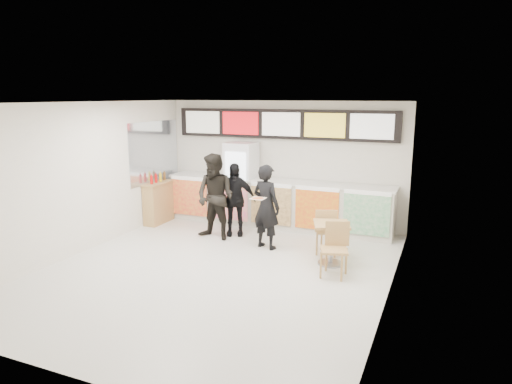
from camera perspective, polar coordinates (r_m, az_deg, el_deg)
The scene contains 15 objects.
floor at distance 8.45m, azimuth -4.89°, elevation -9.72°, with size 7.00×7.00×0.00m, color beige.
ceiling at distance 7.85m, azimuth -5.29°, elevation 11.07°, with size 7.00×7.00×0.00m, color white.
wall_back at distance 11.18m, azimuth 3.33°, elevation 3.64°, with size 6.00×6.00×0.00m, color silver.
wall_left at distance 9.77m, azimuth -20.85°, elevation 1.65°, with size 7.00×7.00×0.00m, color silver.
wall_right at distance 7.15m, azimuth 16.70°, elevation -1.61°, with size 7.00×7.00×0.00m, color silver.
service_counter at distance 10.98m, azimuth 2.56°, elevation -1.44°, with size 5.56×0.77×1.14m.
menu_board at distance 11.00m, azimuth 3.24°, elevation 8.48°, with size 5.50×0.14×0.70m.
drinks_fridge at distance 11.26m, azimuth -1.86°, elevation 1.13°, with size 0.70×0.67×2.00m.
mirror_panel at distance 11.60m, azimuth -12.56°, elevation 4.92°, with size 0.01×2.00×1.50m, color #B2B7BF.
customer_main at distance 9.36m, azimuth 1.29°, elevation -1.85°, with size 0.64×0.42×1.76m, color black.
customer_left at distance 9.99m, azimuth -5.10°, elevation -0.63°, with size 0.92×0.72×1.90m, color black.
customer_mid at distance 10.27m, azimuth -2.76°, elevation -0.92°, with size 0.97×0.40×1.66m, color black.
pizza_slice at distance 8.89m, azimuth 0.23°, elevation -0.76°, with size 0.36×0.36×0.02m.
cafe_table at distance 8.64m, azimuth 9.38°, elevation -5.43°, with size 0.95×1.69×0.95m.
condiment_ledge at distance 11.57m, azimuth -12.10°, elevation -1.25°, with size 0.37×0.92×1.22m.
Camera 1 is at (3.69, -6.93, 3.12)m, focal length 32.00 mm.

